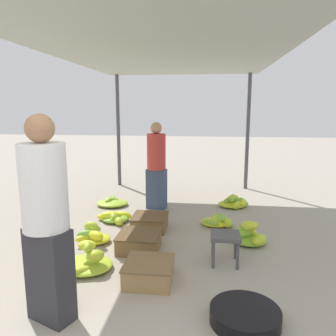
# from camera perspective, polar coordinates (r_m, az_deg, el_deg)

# --- Properties ---
(canopy_post_back_left) EXTENTS (0.08, 0.08, 2.55)m
(canopy_post_back_left) POSITION_cam_1_polar(r_m,az_deg,el_deg) (7.73, -8.64, 6.35)
(canopy_post_back_left) COLOR #4C4C51
(canopy_post_back_left) RESTS_ON ground
(canopy_post_back_right) EXTENTS (0.08, 0.08, 2.55)m
(canopy_post_back_right) POSITION_cam_1_polar(r_m,az_deg,el_deg) (7.50, 13.72, 6.05)
(canopy_post_back_right) COLOR #4C4C51
(canopy_post_back_right) RESTS_ON ground
(canopy_tarp) EXTENTS (3.34, 6.02, 0.04)m
(canopy_tarp) POSITION_cam_1_polar(r_m,az_deg,el_deg) (4.73, -0.47, 19.76)
(canopy_tarp) COLOR #9EA399
(canopy_tarp) RESTS_ON canopy_post_front_left
(vendor_foreground) EXTENTS (0.49, 0.49, 1.76)m
(vendor_foreground) POSITION_cam_1_polar(r_m,az_deg,el_deg) (2.89, -20.48, -8.12)
(vendor_foreground) COLOR #2D2D33
(vendor_foreground) RESTS_ON ground
(stool) EXTENTS (0.34, 0.34, 0.36)m
(stool) POSITION_cam_1_polar(r_m,az_deg,el_deg) (3.95, 9.93, -12.19)
(stool) COLOR #4C4C4C
(stool) RESTS_ON ground
(basin_black) EXTENTS (0.60, 0.60, 0.13)m
(basin_black) POSITION_cam_1_polar(r_m,az_deg,el_deg) (3.11, 13.27, -23.78)
(basin_black) COLOR black
(basin_black) RESTS_ON ground
(banana_pile_left_0) EXTENTS (0.59, 0.50, 0.17)m
(banana_pile_left_0) POSITION_cam_1_polar(r_m,az_deg,el_deg) (5.39, -9.25, -8.50)
(banana_pile_left_0) COLOR yellow
(banana_pile_left_0) RESTS_ON ground
(banana_pile_left_1) EXTENTS (0.61, 0.58, 0.33)m
(banana_pile_left_1) POSITION_cam_1_polar(r_m,az_deg,el_deg) (3.94, -13.97, -15.59)
(banana_pile_left_1) COLOR #B6CD2C
(banana_pile_left_1) RESTS_ON ground
(banana_pile_left_2) EXTENTS (0.58, 0.53, 0.15)m
(banana_pile_left_2) POSITION_cam_1_polar(r_m,az_deg,el_deg) (6.28, -9.75, -5.88)
(banana_pile_left_2) COLOR #C1D22A
(banana_pile_left_2) RESTS_ON ground
(banana_pile_left_3) EXTENTS (0.44, 0.49, 0.29)m
(banana_pile_left_3) POSITION_cam_1_polar(r_m,az_deg,el_deg) (4.64, -12.98, -11.23)
(banana_pile_left_3) COLOR #A9C82E
(banana_pile_left_3) RESTS_ON ground
(banana_pile_right_0) EXTENTS (0.56, 0.51, 0.23)m
(banana_pile_right_0) POSITION_cam_1_polar(r_m,az_deg,el_deg) (6.19, 11.57, -5.94)
(banana_pile_right_0) COLOR #77B437
(banana_pile_right_0) RESTS_ON ground
(banana_pile_right_1) EXTENTS (0.52, 0.44, 0.17)m
(banana_pile_right_1) POSITION_cam_1_polar(r_m,az_deg,el_deg) (5.20, 8.75, -9.16)
(banana_pile_right_1) COLOR #A8C82E
(banana_pile_right_1) RESTS_ON ground
(banana_pile_right_2) EXTENTS (0.49, 0.57, 0.32)m
(banana_pile_right_2) POSITION_cam_1_polar(r_m,az_deg,el_deg) (4.64, 13.96, -11.24)
(banana_pile_right_2) COLOR yellow
(banana_pile_right_2) RESTS_ON ground
(crate_near) EXTENTS (0.52, 0.52, 0.21)m
(crate_near) POSITION_cam_1_polar(r_m,az_deg,el_deg) (5.00, -3.18, -9.41)
(crate_near) COLOR brown
(crate_near) RESTS_ON ground
(crate_mid) EXTENTS (0.53, 0.53, 0.22)m
(crate_mid) POSITION_cam_1_polar(r_m,az_deg,el_deg) (4.33, -5.04, -12.62)
(crate_mid) COLOR brown
(crate_mid) RESTS_ON ground
(crate_far) EXTENTS (0.50, 0.50, 0.22)m
(crate_far) POSITION_cam_1_polar(r_m,az_deg,el_deg) (3.60, -3.34, -17.57)
(crate_far) COLOR #9E7A4C
(crate_far) RESTS_ON ground
(shopper_walking_mid) EXTENTS (0.39, 0.39, 1.56)m
(shopper_walking_mid) POSITION_cam_1_polar(r_m,az_deg,el_deg) (5.84, -2.03, 0.62)
(shopper_walking_mid) COLOR #384766
(shopper_walking_mid) RESTS_ON ground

